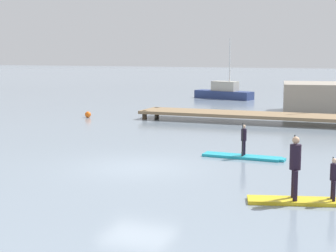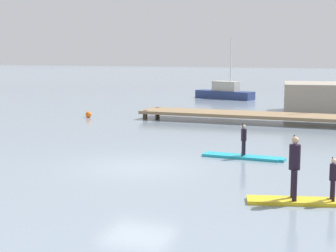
# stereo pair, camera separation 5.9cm
# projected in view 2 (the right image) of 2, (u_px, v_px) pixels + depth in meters

# --- Properties ---
(ground_plane) EXTENTS (240.00, 240.00, 0.00)m
(ground_plane) POSITION_uv_depth(u_px,v_px,m) (138.00, 168.00, 18.65)
(ground_plane) COLOR gray
(paddleboard_near) EXTENTS (3.16, 0.79, 0.10)m
(paddleboard_near) POSITION_uv_depth(u_px,v_px,m) (243.00, 157.00, 20.33)
(paddleboard_near) COLOR #1E9EB2
(paddleboard_near) RESTS_ON ground
(paddler_child_solo) EXTENTS (0.22, 0.41, 1.27)m
(paddler_child_solo) POSITION_uv_depth(u_px,v_px,m) (244.00, 138.00, 20.22)
(paddler_child_solo) COLOR black
(paddler_child_solo) RESTS_ON paddleboard_near
(paddleboard_far) EXTENTS (3.10, 1.42, 0.10)m
(paddleboard_far) POSITION_uv_depth(u_px,v_px,m) (304.00, 201.00, 14.26)
(paddleboard_far) COLOR gold
(paddleboard_far) RESTS_ON ground
(paddler_adult) EXTENTS (0.37, 0.52, 1.70)m
(paddler_adult) POSITION_uv_depth(u_px,v_px,m) (294.00, 163.00, 14.16)
(paddler_adult) COLOR black
(paddler_adult) RESTS_ON paddleboard_far
(paddler_child_front) EXTENTS (0.24, 0.39, 1.13)m
(paddler_child_front) POSITION_uv_depth(u_px,v_px,m) (333.00, 177.00, 14.11)
(paddler_child_front) COLOR black
(paddler_child_front) RESTS_ON paddleboard_far
(fishing_boat_green_midground) EXTENTS (5.38, 2.70, 5.14)m
(fishing_boat_green_midground) POSITION_uv_depth(u_px,v_px,m) (225.00, 92.00, 46.14)
(fishing_boat_green_midground) COLOR navy
(fishing_boat_green_midground) RESTS_ON ground
(floating_dock) EXTENTS (13.71, 2.55, 0.52)m
(floating_dock) POSITION_uv_depth(u_px,v_px,m) (257.00, 115.00, 30.55)
(floating_dock) COLOR #846B4C
(floating_dock) RESTS_ON ground
(mooring_buoy_near) EXTENTS (0.38, 0.38, 0.38)m
(mooring_buoy_near) POSITION_uv_depth(u_px,v_px,m) (89.00, 115.00, 32.89)
(mooring_buoy_near) COLOR orange
(mooring_buoy_near) RESTS_ON ground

